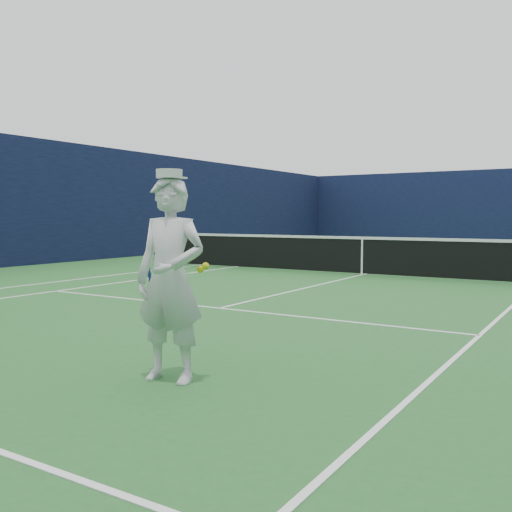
{
  "coord_description": "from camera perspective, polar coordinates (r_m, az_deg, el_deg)",
  "views": [
    {
      "loc": [
        5.5,
        -14.07,
        1.54
      ],
      "look_at": [
        2.05,
        -8.54,
        1.08
      ],
      "focal_mm": 40.0,
      "sensor_mm": 36.0,
      "label": 1
    }
  ],
  "objects": [
    {
      "name": "tennis_net",
      "position": [
        15.14,
        10.57,
        0.21
      ],
      "size": [
        12.88,
        0.09,
        1.07
      ],
      "color": "#141E4C",
      "rests_on": "ground"
    },
    {
      "name": "ground",
      "position": [
        15.18,
        10.54,
        -1.88
      ],
      "size": [
        80.0,
        80.0,
        0.0
      ],
      "primitive_type": "plane",
      "color": "#246027",
      "rests_on": "ground"
    },
    {
      "name": "windscreen_fence",
      "position": [
        15.11,
        10.64,
        5.69
      ],
      "size": [
        20.12,
        36.12,
        4.0
      ],
      "color": "#0E1433",
      "rests_on": "ground"
    },
    {
      "name": "court_markings",
      "position": [
        15.18,
        10.54,
        -1.86
      ],
      "size": [
        11.03,
        23.83,
        0.01
      ],
      "color": "white",
      "rests_on": "ground"
    },
    {
      "name": "tennis_player",
      "position": [
        5.34,
        -8.56,
        -2.26
      ],
      "size": [
        0.84,
        0.56,
        1.96
      ],
      "rotation": [
        0.0,
        0.0,
        0.17
      ],
      "color": "silver",
      "rests_on": "ground"
    }
  ]
}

